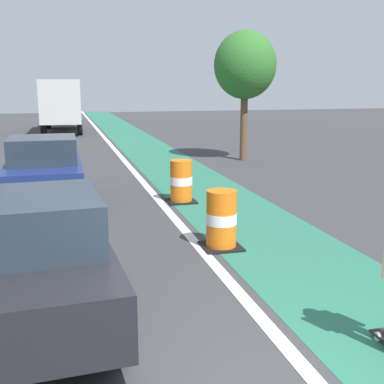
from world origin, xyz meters
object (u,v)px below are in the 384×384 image
Objects in this scene: parked_sedan_second at (44,170)px; traffic_barrel_front at (221,220)px; delivery_truck_down_block at (62,102)px; traffic_barrel_mid at (181,182)px; street_tree_sidewalk at (245,66)px; parked_sedan_nearest at (33,259)px.

parked_sedan_second is 3.78× the size of traffic_barrel_front.
delivery_truck_down_block reaches higher than traffic_barrel_front.
traffic_barrel_mid is at bearing 87.80° from traffic_barrel_front.
traffic_barrel_mid is at bearing -122.71° from street_tree_sidewalk.
traffic_barrel_front is 3.75m from traffic_barrel_mid.
traffic_barrel_mid is 0.14× the size of delivery_truck_down_block.
street_tree_sidewalk reaches higher than parked_sedan_nearest.
traffic_barrel_front is (3.21, 2.17, -0.30)m from parked_sedan_nearest.
street_tree_sidewalk reaches higher than parked_sedan_second.
delivery_truck_down_block is 15.70m from street_tree_sidewalk.
street_tree_sidewalk is at bearing 36.18° from parked_sedan_second.
delivery_truck_down_block is at bearing 96.16° from traffic_barrel_front.
traffic_barrel_front is 0.22× the size of street_tree_sidewalk.
street_tree_sidewalk is (4.23, 10.10, 3.14)m from traffic_barrel_front.
traffic_barrel_mid is (3.38, -0.90, -0.30)m from parked_sedan_second.
street_tree_sidewalk reaches higher than delivery_truck_down_block.
parked_sedan_second is at bearing 165.14° from traffic_barrel_mid.
parked_sedan_nearest is 3.85× the size of traffic_barrel_front.
street_tree_sidewalk is at bearing 57.29° from traffic_barrel_mid.
delivery_truck_down_block reaches higher than parked_sedan_nearest.
traffic_barrel_front is at bearing 34.06° from parked_sedan_nearest.
traffic_barrel_mid is (3.35, 5.92, -0.30)m from parked_sedan_nearest.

